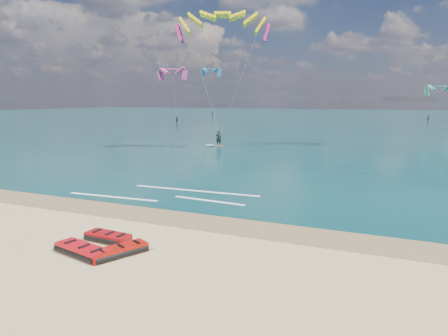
{
  "coord_description": "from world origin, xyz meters",
  "views": [
    {
      "loc": [
        12.6,
        -12.36,
        5.38
      ],
      "look_at": [
        4.02,
        8.0,
        1.54
      ],
      "focal_mm": 32.0,
      "sensor_mm": 36.0,
      "label": 1
    }
  ],
  "objects_px": {
    "packed_kite_left": "(82,255)",
    "packed_kite_mid": "(108,241)",
    "packed_kite_right": "(119,255)",
    "kitesurfer_main": "(221,76)"
  },
  "relations": [
    {
      "from": "packed_kite_left",
      "to": "packed_kite_mid",
      "type": "relative_size",
      "value": 1.22
    },
    {
      "from": "packed_kite_mid",
      "to": "packed_kite_right",
      "type": "distance_m",
      "value": 1.62
    },
    {
      "from": "packed_kite_mid",
      "to": "packed_kite_right",
      "type": "relative_size",
      "value": 0.9
    },
    {
      "from": "packed_kite_mid",
      "to": "packed_kite_left",
      "type": "bearing_deg",
      "value": -83.21
    },
    {
      "from": "kitesurfer_main",
      "to": "packed_kite_left",
      "type": "bearing_deg",
      "value": -83.27
    },
    {
      "from": "packed_kite_left",
      "to": "kitesurfer_main",
      "type": "height_order",
      "value": "kitesurfer_main"
    },
    {
      "from": "packed_kite_left",
      "to": "packed_kite_mid",
      "type": "bearing_deg",
      "value": 105.39
    },
    {
      "from": "kitesurfer_main",
      "to": "packed_kite_right",
      "type": "bearing_deg",
      "value": -80.8
    },
    {
      "from": "packed_kite_left",
      "to": "packed_kite_right",
      "type": "relative_size",
      "value": 1.1
    },
    {
      "from": "packed_kite_right",
      "to": "packed_kite_left",
      "type": "bearing_deg",
      "value": 137.54
    }
  ]
}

